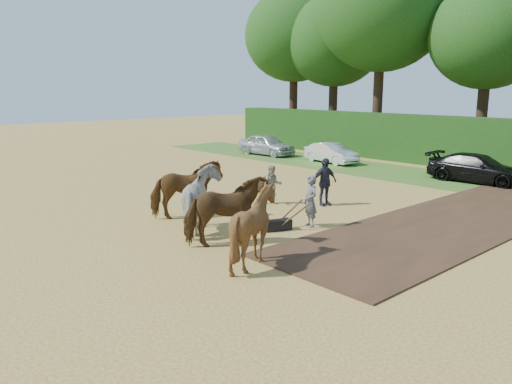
# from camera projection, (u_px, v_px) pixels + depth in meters

# --- Properties ---
(ground) EXTENTS (120.00, 120.00, 0.00)m
(ground) POSITION_uv_depth(u_px,v_px,m) (296.00, 251.00, 14.59)
(ground) COLOR gold
(ground) RESTS_ON ground
(earth_strip) EXTENTS (4.50, 17.00, 0.05)m
(earth_strip) POSITION_uv_depth(u_px,v_px,m) (460.00, 219.00, 18.05)
(earth_strip) COLOR #472D1C
(earth_strip) RESTS_ON ground
(grass_verge) EXTENTS (50.00, 5.00, 0.03)m
(grass_verge) POSITION_uv_depth(u_px,v_px,m) (500.00, 188.00, 23.71)
(grass_verge) COLOR #38601E
(grass_verge) RESTS_ON ground
(spectator_near) EXTENTS (0.96, 0.99, 1.61)m
(spectator_near) POSITION_uv_depth(u_px,v_px,m) (273.00, 185.00, 20.28)
(spectator_near) COLOR #C0B996
(spectator_near) RESTS_ON ground
(spectator_far) EXTENTS (0.74, 1.21, 1.93)m
(spectator_far) POSITION_uv_depth(u_px,v_px,m) (325.00, 182.00, 20.07)
(spectator_far) COLOR #262632
(spectator_far) RESTS_ON ground
(plough_team) EXTENTS (7.38, 5.41, 2.13)m
(plough_team) POSITION_uv_depth(u_px,v_px,m) (217.00, 205.00, 15.68)
(plough_team) COLOR brown
(plough_team) RESTS_ON ground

